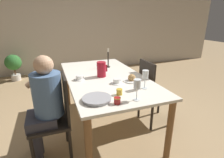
# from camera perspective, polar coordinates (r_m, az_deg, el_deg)

# --- Properties ---
(ground_plane) EXTENTS (20.00, 20.00, 0.00)m
(ground_plane) POSITION_cam_1_polar(r_m,az_deg,el_deg) (2.70, -2.10, -14.80)
(ground_plane) COLOR tan
(wall_back) EXTENTS (10.00, 0.06, 2.60)m
(wall_back) POSITION_cam_1_polar(r_m,az_deg,el_deg) (5.25, -13.28, 16.60)
(wall_back) COLOR beige
(wall_back) RESTS_ON ground_plane
(dining_table) EXTENTS (0.99, 1.85, 0.77)m
(dining_table) POSITION_cam_1_polar(r_m,az_deg,el_deg) (2.38, -2.30, -1.22)
(dining_table) COLOR silver
(dining_table) RESTS_ON ground_plane
(chair_person_side) EXTENTS (0.42, 0.42, 0.96)m
(chair_person_side) POSITION_cam_1_polar(r_m,az_deg,el_deg) (2.05, -17.75, -11.38)
(chair_person_side) COLOR black
(chair_person_side) RESTS_ON ground_plane
(chair_opposite) EXTENTS (0.42, 0.42, 0.96)m
(chair_opposite) POSITION_cam_1_polar(r_m,az_deg,el_deg) (2.61, 13.13, -4.06)
(chair_opposite) COLOR black
(chair_opposite) RESTS_ON ground_plane
(person_seated) EXTENTS (0.39, 0.41, 1.18)m
(person_seated) POSITION_cam_1_polar(r_m,az_deg,el_deg) (1.96, -21.06, -6.71)
(person_seated) COLOR #33333D
(person_seated) RESTS_ON ground_plane
(red_pitcher) EXTENTS (0.14, 0.12, 0.20)m
(red_pitcher) POSITION_cam_1_polar(r_m,az_deg,el_deg) (2.31, -3.49, 3.21)
(red_pitcher) COLOR #A31423
(red_pitcher) RESTS_ON dining_table
(wine_glass_water) EXTENTS (0.07, 0.07, 0.21)m
(wine_glass_water) POSITION_cam_1_polar(r_m,az_deg,el_deg) (1.93, 10.83, 1.27)
(wine_glass_water) COLOR white
(wine_glass_water) RESTS_ON dining_table
(wine_glass_juice) EXTENTS (0.07, 0.07, 0.21)m
(wine_glass_juice) POSITION_cam_1_polar(r_m,az_deg,el_deg) (1.64, 8.23, -1.98)
(wine_glass_juice) COLOR white
(wine_glass_juice) RESTS_ON dining_table
(teacup_near_person) EXTENTS (0.14, 0.14, 0.06)m
(teacup_near_person) POSITION_cam_1_polar(r_m,az_deg,el_deg) (2.08, 1.51, -0.81)
(teacup_near_person) COLOR white
(teacup_near_person) RESTS_ON dining_table
(teacup_across) EXTENTS (0.14, 0.14, 0.06)m
(teacup_across) POSITION_cam_1_polar(r_m,az_deg,el_deg) (2.24, -10.63, 0.31)
(teacup_across) COLOR white
(teacup_across) RESTS_ON dining_table
(serving_tray) EXTENTS (0.28, 0.28, 0.03)m
(serving_tray) POSITION_cam_1_polar(r_m,az_deg,el_deg) (1.67, -4.99, -6.48)
(serving_tray) COLOR #9E9EA3
(serving_tray) RESTS_ON dining_table
(bread_plate) EXTENTS (0.21, 0.21, 0.09)m
(bread_plate) POSITION_cam_1_polar(r_m,az_deg,el_deg) (2.17, 6.45, 0.03)
(bread_plate) COLOR white
(bread_plate) RESTS_ON dining_table
(jam_jar_amber) EXTENTS (0.06, 0.06, 0.06)m
(jam_jar_amber) POSITION_cam_1_polar(r_m,az_deg,el_deg) (1.60, 1.72, -6.95)
(jam_jar_amber) COLOR #A81E1E
(jam_jar_amber) RESTS_ON dining_table
(jam_jar_red) EXTENTS (0.06, 0.06, 0.06)m
(jam_jar_red) POSITION_cam_1_polar(r_m,az_deg,el_deg) (1.78, 2.42, -4.14)
(jam_jar_red) COLOR gold
(jam_jar_red) RESTS_ON dining_table
(candlestick_tall) EXTENTS (0.06, 0.06, 0.29)m
(candlestick_tall) POSITION_cam_1_polar(r_m,az_deg,el_deg) (2.75, -1.26, 6.13)
(candlestick_tall) COLOR black
(candlestick_tall) RESTS_ON dining_table
(potted_plant) EXTENTS (0.39, 0.39, 0.66)m
(potted_plant) POSITION_cam_1_polar(r_m,az_deg,el_deg) (4.99, -29.48, 4.23)
(potted_plant) COLOR beige
(potted_plant) RESTS_ON ground_plane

